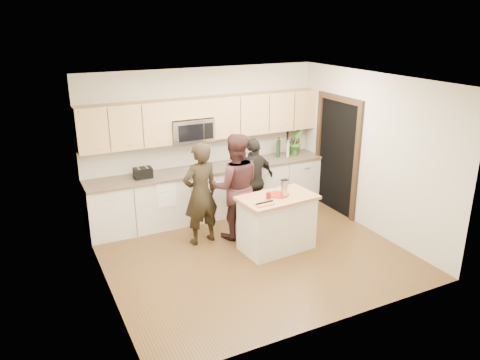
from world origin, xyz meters
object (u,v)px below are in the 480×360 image
island (277,223)px  toaster (143,173)px  woman_center (235,187)px  woman_right (254,180)px  woman_left (201,194)px

island → toaster: bearing=130.4°
island → toaster: toaster is taller
woman_center → woman_right: bearing=-126.0°
toaster → woman_center: bearing=-38.0°
toaster → woman_left: (0.68, -0.93, -0.18)m
island → toaster: 2.43m
toaster → woman_right: bearing=-16.2°
toaster → woman_right: 1.95m
island → woman_right: woman_right is taller
toaster → woman_left: woman_left is taller
woman_center → woman_left: bearing=11.2°
toaster → woman_left: 1.16m
woman_left → woman_right: size_ratio=1.10×
island → woman_left: (-0.99, 0.75, 0.40)m
woman_right → woman_left: bearing=2.3°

